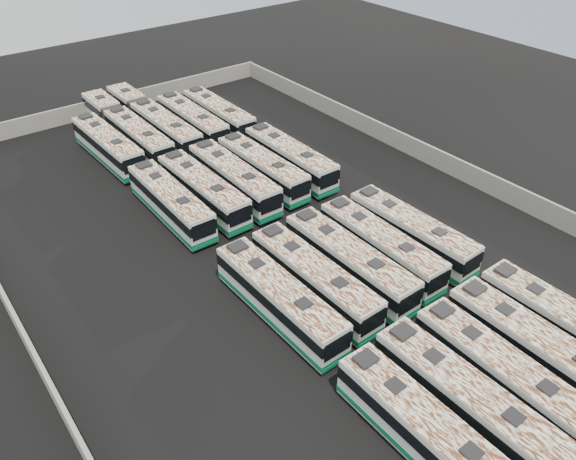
# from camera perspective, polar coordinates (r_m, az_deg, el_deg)

# --- Properties ---
(ground) EXTENTS (140.00, 140.00, 0.00)m
(ground) POSITION_cam_1_polar(r_m,az_deg,el_deg) (52.08, -1.55, -0.62)
(ground) COLOR black
(ground) RESTS_ON ground
(perimeter_wall) EXTENTS (45.20, 73.20, 2.20)m
(perimeter_wall) POSITION_cam_1_polar(r_m,az_deg,el_deg) (51.45, -1.57, 0.37)
(perimeter_wall) COLOR gray
(perimeter_wall) RESTS_ON ground
(bus_front_far_left) EXTENTS (2.74, 12.84, 3.62)m
(bus_front_far_left) POSITION_cam_1_polar(r_m,az_deg,el_deg) (35.78, 13.96, -19.43)
(bus_front_far_left) COLOR beige
(bus_front_far_left) RESTS_ON ground
(bus_front_left) EXTENTS (2.94, 13.24, 3.72)m
(bus_front_left) POSITION_cam_1_polar(r_m,az_deg,el_deg) (37.74, 17.69, -16.31)
(bus_front_left) COLOR beige
(bus_front_left) RESTS_ON ground
(bus_front_center) EXTENTS (3.04, 12.97, 3.64)m
(bus_front_center) POSITION_cam_1_polar(r_m,az_deg,el_deg) (39.95, 20.94, -13.62)
(bus_front_center) COLOR beige
(bus_front_center) RESTS_ON ground
(bus_front_right) EXTENTS (2.92, 13.22, 3.72)m
(bus_front_right) POSITION_cam_1_polar(r_m,az_deg,el_deg) (42.35, 23.91, -11.09)
(bus_front_right) COLOR beige
(bus_front_right) RESTS_ON ground
(bus_front_far_right) EXTENTS (2.76, 13.03, 3.67)m
(bus_front_far_right) POSITION_cam_1_polar(r_m,az_deg,el_deg) (44.99, 26.38, -8.79)
(bus_front_far_right) COLOR beige
(bus_front_far_right) RESTS_ON ground
(bus_midfront_far_left) EXTENTS (2.88, 13.15, 3.70)m
(bus_midfront_far_left) POSITION_cam_1_polar(r_m,az_deg,el_deg) (42.54, -0.90, -7.00)
(bus_midfront_far_left) COLOR beige
(bus_midfront_far_left) RESTS_ON ground
(bus_midfront_left) EXTENTS (2.89, 13.05, 3.67)m
(bus_midfront_left) POSITION_cam_1_polar(r_m,az_deg,el_deg) (44.31, 2.68, -5.02)
(bus_midfront_left) COLOR beige
(bus_midfront_left) RESTS_ON ground
(bus_midfront_center) EXTENTS (2.88, 13.31, 3.75)m
(bus_midfront_center) POSITION_cam_1_polar(r_m,az_deg,el_deg) (46.18, 6.21, -3.23)
(bus_midfront_center) COLOR beige
(bus_midfront_center) RESTS_ON ground
(bus_midfront_right) EXTENTS (2.91, 12.88, 3.62)m
(bus_midfront_right) POSITION_cam_1_polar(r_m,az_deg,el_deg) (48.36, 9.35, -1.63)
(bus_midfront_right) COLOR beige
(bus_midfront_right) RESTS_ON ground
(bus_midfront_far_right) EXTENTS (3.04, 12.93, 3.63)m
(bus_midfront_far_right) POSITION_cam_1_polar(r_m,az_deg,el_deg) (50.56, 12.41, -0.21)
(bus_midfront_far_right) COLOR beige
(bus_midfront_far_right) RESTS_ON ground
(bus_midback_far_left) EXTENTS (2.90, 12.93, 3.64)m
(bus_midback_far_left) POSITION_cam_1_polar(r_m,az_deg,el_deg) (54.68, -11.83, 2.82)
(bus_midback_far_left) COLOR beige
(bus_midback_far_left) RESTS_ON ground
(bus_midback_left) EXTENTS (2.94, 13.14, 3.69)m
(bus_midback_left) POSITION_cam_1_polar(r_m,az_deg,el_deg) (55.92, -8.62, 4.02)
(bus_midback_left) COLOR beige
(bus_midback_left) RESTS_ON ground
(bus_midback_center) EXTENTS (2.96, 13.32, 3.75)m
(bus_midback_center) POSITION_cam_1_polar(r_m,az_deg,el_deg) (57.43, -5.54, 5.20)
(bus_midback_center) COLOR beige
(bus_midback_center) RESTS_ON ground
(bus_midback_right) EXTENTS (2.89, 12.86, 3.62)m
(bus_midback_right) POSITION_cam_1_polar(r_m,az_deg,el_deg) (59.30, -2.64, 6.29)
(bus_midback_right) COLOR beige
(bus_midback_right) RESTS_ON ground
(bus_midback_far_right) EXTENTS (2.85, 13.16, 3.71)m
(bus_midback_far_right) POSITION_cam_1_polar(r_m,az_deg,el_deg) (61.10, 0.20, 7.31)
(bus_midback_far_right) COLOR beige
(bus_midback_far_right) RESTS_ON ground
(bus_back_far_left) EXTENTS (3.11, 13.17, 3.70)m
(bus_back_far_left) POSITION_cam_1_polar(r_m,az_deg,el_deg) (66.91, -17.81, 8.16)
(bus_back_far_left) COLOR beige
(bus_back_far_left) RESTS_ON ground
(bus_back_left) EXTENTS (2.80, 20.10, 3.65)m
(bus_back_left) POSITION_cam_1_polar(r_m,az_deg,el_deg) (70.84, -16.12, 9.96)
(bus_back_left) COLOR beige
(bus_back_left) RESTS_ON ground
(bus_back_center) EXTENTS (2.89, 20.30, 3.68)m
(bus_back_center) POSITION_cam_1_polar(r_m,az_deg,el_deg) (72.10, -13.61, 10.83)
(bus_back_center) COLOR beige
(bus_back_center) RESTS_ON ground
(bus_back_right) EXTENTS (2.85, 13.09, 3.69)m
(bus_back_right) POSITION_cam_1_polar(r_m,az_deg,el_deg) (70.72, -9.70, 10.84)
(bus_back_right) COLOR beige
(bus_back_right) RESTS_ON ground
(bus_back_far_right) EXTENTS (2.77, 12.92, 3.64)m
(bus_back_far_right) POSITION_cam_1_polar(r_m,az_deg,el_deg) (72.13, -7.06, 11.55)
(bus_back_far_right) COLOR beige
(bus_back_far_right) RESTS_ON ground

